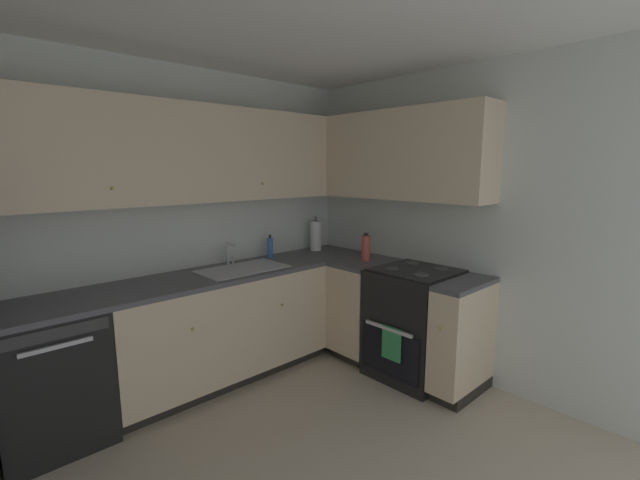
# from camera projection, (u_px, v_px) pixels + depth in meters

# --- Properties ---
(wall_back) EXTENTS (3.93, 0.05, 2.48)m
(wall_back) POSITION_uv_depth(u_px,v_px,m) (143.00, 229.00, 3.19)
(wall_back) COLOR silver
(wall_back) RESTS_ON ground_plane
(wall_right) EXTENTS (0.05, 3.45, 2.48)m
(wall_right) POSITION_uv_depth(u_px,v_px,m) (479.00, 228.00, 3.27)
(wall_right) COLOR silver
(wall_right) RESTS_ON ground_plane
(dishwasher) EXTENTS (0.60, 0.63, 0.85)m
(dishwasher) POSITION_uv_depth(u_px,v_px,m) (50.00, 377.00, 2.59)
(dishwasher) COLOR black
(dishwasher) RESTS_ON ground_plane
(lower_cabinets_back) EXTENTS (1.76, 0.62, 0.85)m
(lower_cabinets_back) POSITION_uv_depth(u_px,v_px,m) (221.00, 328.00, 3.38)
(lower_cabinets_back) COLOR beige
(lower_cabinets_back) RESTS_ON ground_plane
(countertop_back) EXTENTS (2.96, 0.60, 0.03)m
(countertop_back) POSITION_uv_depth(u_px,v_px,m) (218.00, 275.00, 3.31)
(countertop_back) COLOR #4C4C51
(countertop_back) RESTS_ON lower_cabinets_back
(lower_cabinets_right) EXTENTS (0.62, 1.28, 0.85)m
(lower_cabinets_right) POSITION_uv_depth(u_px,v_px,m) (396.00, 320.00, 3.56)
(lower_cabinets_right) COLOR beige
(lower_cabinets_right) RESTS_ON ground_plane
(countertop_right) EXTENTS (0.60, 1.28, 0.03)m
(countertop_right) POSITION_uv_depth(u_px,v_px,m) (398.00, 269.00, 3.49)
(countertop_right) COLOR #4C4C51
(countertop_right) RESTS_ON lower_cabinets_right
(oven_range) EXTENTS (0.68, 0.62, 1.03)m
(oven_range) POSITION_uv_depth(u_px,v_px,m) (415.00, 322.00, 3.44)
(oven_range) COLOR black
(oven_range) RESTS_ON ground_plane
(upper_cabinets_back) EXTENTS (2.64, 0.34, 0.73)m
(upper_cabinets_back) POSITION_uv_depth(u_px,v_px,m) (185.00, 154.00, 3.14)
(upper_cabinets_back) COLOR beige
(upper_cabinets_right) EXTENTS (0.32, 1.83, 0.73)m
(upper_cabinets_right) POSITION_uv_depth(u_px,v_px,m) (388.00, 156.00, 3.59)
(upper_cabinets_right) COLOR beige
(sink) EXTENTS (0.70, 0.40, 0.10)m
(sink) POSITION_uv_depth(u_px,v_px,m) (243.00, 274.00, 3.43)
(sink) COLOR #B7B7BC
(sink) RESTS_ON countertop_back
(faucet) EXTENTS (0.07, 0.16, 0.19)m
(faucet) POSITION_uv_depth(u_px,v_px,m) (230.00, 251.00, 3.55)
(faucet) COLOR silver
(faucet) RESTS_ON countertop_back
(soap_bottle) EXTENTS (0.05, 0.05, 0.21)m
(soap_bottle) POSITION_uv_depth(u_px,v_px,m) (270.00, 248.00, 3.85)
(soap_bottle) COLOR #3F72BF
(soap_bottle) RESTS_ON countertop_back
(paper_towel_roll) EXTENTS (0.11, 0.11, 0.35)m
(paper_towel_roll) POSITION_uv_depth(u_px,v_px,m) (316.00, 236.00, 4.19)
(paper_towel_roll) COLOR white
(paper_towel_roll) RESTS_ON countertop_back
(oil_bottle) EXTENTS (0.08, 0.08, 0.25)m
(oil_bottle) POSITION_uv_depth(u_px,v_px,m) (366.00, 248.00, 3.72)
(oil_bottle) COLOR #BF4C3F
(oil_bottle) RESTS_ON countertop_right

